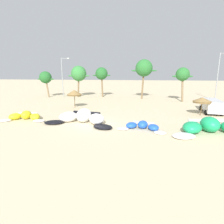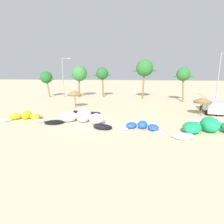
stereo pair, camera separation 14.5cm
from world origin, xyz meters
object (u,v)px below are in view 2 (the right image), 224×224
(kite_center, at_px, (212,128))
(beach_umbrella_near_van, at_px, (75,93))
(palm_leftmost, at_px, (46,78))
(lamppost_west, at_px, (64,75))
(palm_center_right, at_px, (183,75))
(palm_left, at_px, (79,74))
(lamppost_west_center, at_px, (219,75))
(kite_left_of_center, at_px, (142,126))
(kite_far_left, at_px, (25,116))
(beach_umbrella_middle, at_px, (203,100))
(palm_center_left, at_px, (145,68))
(palm_left_of_gap, at_px, (102,74))
(parked_van, at_px, (212,105))
(kite_left, at_px, (82,118))

(kite_center, relative_size, beach_umbrella_near_van, 2.95)
(palm_leftmost, distance_m, lamppost_west, 3.96)
(palm_leftmost, relative_size, palm_center_right, 0.90)
(palm_left, bearing_deg, lamppost_west_center, -1.26)
(kite_left_of_center, bearing_deg, lamppost_west_center, 55.79)
(kite_far_left, distance_m, beach_umbrella_middle, 22.64)
(palm_center_left, bearing_deg, lamppost_west_center, 0.75)
(kite_center, relative_size, palm_left_of_gap, 1.24)
(kite_center, height_order, parked_van, parked_van)
(kite_far_left, distance_m, parked_van, 25.13)
(palm_left, relative_size, palm_center_right, 1.09)
(parked_van, height_order, palm_left_of_gap, palm_left_of_gap)
(beach_umbrella_near_van, relative_size, palm_leftmost, 0.48)
(kite_center, xyz_separation_m, lamppost_west_center, (8.73, 22.55, 4.70))
(palm_leftmost, bearing_deg, palm_left, 10.12)
(beach_umbrella_middle, bearing_deg, parked_van, 47.15)
(beach_umbrella_middle, bearing_deg, palm_leftmost, 154.46)
(kite_left, bearing_deg, kite_center, -6.56)
(palm_leftmost, bearing_deg, kite_center, -37.46)
(kite_center, relative_size, palm_center_left, 1.02)
(kite_left_of_center, xyz_separation_m, lamppost_west, (-18.42, 23.05, 4.76))
(palm_center_left, bearing_deg, beach_umbrella_middle, -63.11)
(kite_left, relative_size, lamppost_west, 0.92)
(kite_left, relative_size, beach_umbrella_middle, 3.43)
(kite_left, relative_size, kite_center, 0.97)
(kite_left, xyz_separation_m, palm_center_right, (14.33, 17.91, 4.62))
(palm_left, xyz_separation_m, lamppost_west_center, (29.69, -0.65, -0.16))
(palm_center_left, distance_m, lamppost_west, 18.80)
(palm_center_left, height_order, lamppost_west, lamppost_west)
(palm_left, bearing_deg, palm_center_left, -3.28)
(kite_far_left, height_order, palm_left, palm_left)
(parked_van, bearing_deg, palm_left, 151.02)
(kite_far_left, xyz_separation_m, kite_center, (20.50, -1.84, 0.16))
(parked_van, relative_size, palm_center_right, 0.84)
(kite_left_of_center, height_order, beach_umbrella_middle, beach_umbrella_middle)
(palm_left_of_gap, bearing_deg, palm_center_right, -16.04)
(palm_left, xyz_separation_m, palm_left_of_gap, (5.15, 1.10, -0.04))
(palm_leftmost, height_order, lamppost_west_center, lamppost_west_center)
(lamppost_west_center, bearing_deg, beach_umbrella_middle, -116.29)
(kite_far_left, bearing_deg, kite_left, -2.58)
(palm_left, bearing_deg, parked_van, -28.98)
(kite_far_left, height_order, lamppost_west, lamppost_west)
(beach_umbrella_middle, height_order, lamppost_west, lamppost_west)
(kite_left_of_center, bearing_deg, palm_left, 122.24)
(kite_left_of_center, relative_size, parked_van, 0.90)
(parked_van, xyz_separation_m, palm_leftmost, (-31.87, 12.11, 3.43))
(kite_center, height_order, palm_center_right, palm_center_right)
(kite_left_of_center, bearing_deg, beach_umbrella_near_van, 137.19)
(kite_left_of_center, distance_m, beach_umbrella_middle, 10.87)
(kite_left, bearing_deg, beach_umbrella_middle, 22.73)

